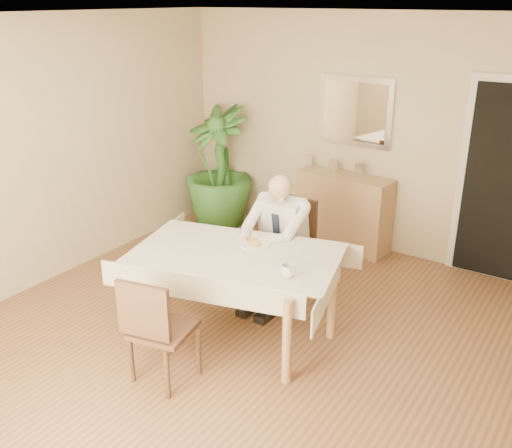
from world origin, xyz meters
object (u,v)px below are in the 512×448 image
Objects in this scene: chair_far at (290,241)px; chair_near at (156,326)px; seated_man at (274,236)px; coffee_mug at (288,271)px; sideboard at (343,211)px; potted_palm at (218,167)px; dining_table at (236,262)px.

chair_far is 1.80m from chair_near.
seated_man is at bearing 75.58° from chair_near.
coffee_mug is (0.65, 0.78, 0.30)m from chair_near.
sideboard is 0.72× the size of potted_palm.
sideboard is at bearing 8.06° from potted_palm.
dining_table is 0.90m from chair_far.
dining_table is at bearing 167.45° from coffee_mug.
chair_near is 0.71× the size of seated_man.
seated_man reaches higher than chair_far.
sideboard is at bearing 91.70° from seated_man.
chair_far is 8.15× the size of coffee_mug.
coffee_mug is at bearing 38.44° from chair_near.
sideboard is at bearing 105.18° from coffee_mug.
potted_palm is at bearing 152.07° from chair_far.
potted_palm reaches higher than dining_table.
dining_table is at bearing -90.00° from seated_man.
sideboard is (-0.63, 2.31, -0.37)m from coffee_mug.
chair_far is 0.64× the size of potted_palm.
potted_palm is (-1.62, -0.23, 0.32)m from sideboard.
chair_far is 1.99m from potted_palm.
sideboard is at bearing 77.87° from chair_near.
seated_man is at bearing -83.84° from sideboard.
chair_far is 0.77× the size of seated_man.
chair_near is at bearing -129.91° from coffee_mug.
chair_near is (-0.07, -1.80, -0.05)m from chair_far.
coffee_mug is 2.42m from sideboard.
chair_far reaches higher than dining_table.
sideboard is (-0.05, 2.18, -0.24)m from dining_table.
chair_near reaches higher than dining_table.
chair_near is 3.09m from sideboard.
seated_man is at bearing 75.42° from dining_table.
potted_palm reaches higher than coffee_mug.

